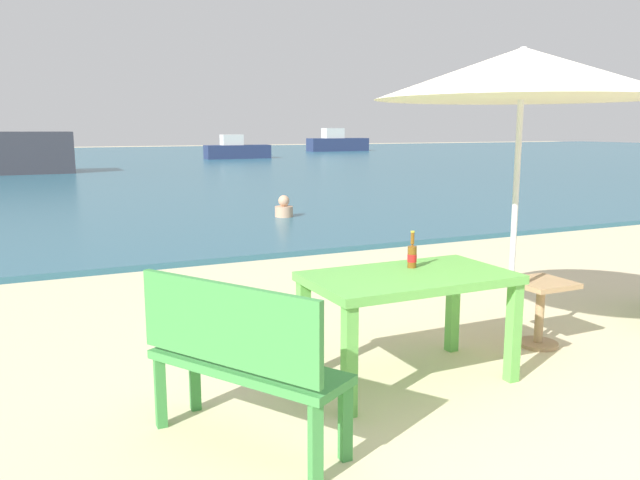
% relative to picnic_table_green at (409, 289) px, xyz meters
% --- Properties ---
extents(ground_plane, '(120.00, 120.00, 0.00)m').
position_rel_picnic_table_green_xyz_m(ground_plane, '(0.80, -0.74, -0.65)').
color(ground_plane, beige).
extents(sea_water, '(120.00, 50.00, 0.08)m').
position_rel_picnic_table_green_xyz_m(sea_water, '(0.80, 29.26, -0.61)').
color(sea_water, '#2D6075').
rests_on(sea_water, ground_plane).
extents(picnic_table_green, '(1.40, 0.80, 0.76)m').
position_rel_picnic_table_green_xyz_m(picnic_table_green, '(0.00, 0.00, 0.00)').
color(picnic_table_green, '#60B24C').
rests_on(picnic_table_green, ground_plane).
extents(beer_bottle_amber, '(0.07, 0.07, 0.26)m').
position_rel_picnic_table_green_xyz_m(beer_bottle_amber, '(0.12, 0.15, 0.20)').
color(beer_bottle_amber, brown).
rests_on(beer_bottle_amber, picnic_table_green).
extents(patio_umbrella, '(2.10, 2.10, 2.30)m').
position_rel_picnic_table_green_xyz_m(patio_umbrella, '(0.91, 0.01, 1.47)').
color(patio_umbrella, silver).
rests_on(patio_umbrella, ground_plane).
extents(side_table_wood, '(0.44, 0.44, 0.54)m').
position_rel_picnic_table_green_xyz_m(side_table_wood, '(1.34, 0.13, -0.30)').
color(side_table_wood, tan).
rests_on(side_table_wood, ground_plane).
extents(bench_green_right, '(0.92, 1.21, 0.95)m').
position_rel_picnic_table_green_xyz_m(bench_green_right, '(-1.36, -0.42, -0.11)').
color(bench_green_right, '#3D8C42').
rests_on(bench_green_right, ground_plane).
extents(swimmer_person, '(0.34, 0.34, 0.41)m').
position_rel_picnic_table_green_xyz_m(swimmer_person, '(2.12, 7.48, -0.41)').
color(swimmer_person, tan).
rests_on(swimmer_person, sea_water).
extents(boat_sailboat, '(4.47, 1.22, 1.63)m').
position_rel_picnic_table_green_xyz_m(boat_sailboat, '(18.50, 37.55, 0.01)').
color(boat_sailboat, navy).
rests_on(boat_sailboat, sea_water).
extents(boat_fishing_trawler, '(3.56, 0.97, 1.29)m').
position_rel_picnic_table_green_xyz_m(boat_fishing_trawler, '(8.47, 29.87, -0.10)').
color(boat_fishing_trawler, navy).
rests_on(boat_fishing_trawler, sea_water).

